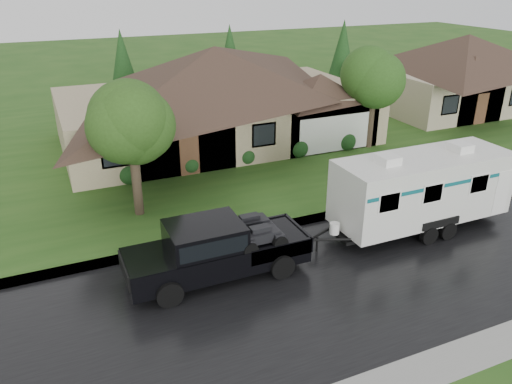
{
  "coord_description": "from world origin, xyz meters",
  "views": [
    {
      "loc": [
        -7.7,
        -14.11,
        9.76
      ],
      "look_at": [
        -0.63,
        2.0,
        1.91
      ],
      "focal_mm": 35.0,
      "sensor_mm": 36.0,
      "label": 1
    }
  ],
  "objects": [
    {
      "name": "shrub_row",
      "position": [
        2.0,
        9.3,
        0.65
      ],
      "size": [
        13.6,
        1.0,
        1.0
      ],
      "color": "#143814",
      "rests_on": "lawn"
    },
    {
      "name": "travel_trailer",
      "position": [
        5.7,
        -0.06,
        1.83
      ],
      "size": [
        7.7,
        2.7,
        3.45
      ],
      "color": "silver",
      "rests_on": "ground"
    },
    {
      "name": "ground",
      "position": [
        0.0,
        0.0,
        0.0
      ],
      "size": [
        140.0,
        140.0,
        0.0
      ],
      "primitive_type": "plane",
      "color": "#244E18",
      "rests_on": "ground"
    },
    {
      "name": "house_main",
      "position": [
        2.29,
        13.84,
        3.59
      ],
      "size": [
        19.44,
        10.8,
        6.9
      ],
      "color": "#998868",
      "rests_on": "lawn"
    },
    {
      "name": "tree_left_green",
      "position": [
        -4.56,
        5.56,
        4.02
      ],
      "size": [
        3.37,
        3.37,
        5.58
      ],
      "color": "#382B1E",
      "rests_on": "lawn"
    },
    {
      "name": "tree_right_green",
      "position": [
        9.75,
        9.06,
        4.08
      ],
      "size": [
        3.42,
        3.42,
        5.66
      ],
      "color": "#382B1E",
      "rests_on": "lawn"
    },
    {
      "name": "house_neighbor",
      "position": [
        22.27,
        14.34,
        3.32
      ],
      "size": [
        15.12,
        9.72,
        6.45
      ],
      "color": "tan",
      "rests_on": "lawn"
    },
    {
      "name": "pickup_truck",
      "position": [
        -3.11,
        -0.06,
        1.11
      ],
      "size": [
        6.24,
        2.37,
        2.08
      ],
      "color": "black",
      "rests_on": "ground"
    },
    {
      "name": "curb",
      "position": [
        0.0,
        2.25,
        0.07
      ],
      "size": [
        140.0,
        0.5,
        0.15
      ],
      "primitive_type": "cube",
      "color": "gray",
      "rests_on": "ground"
    },
    {
      "name": "road",
      "position": [
        0.0,
        -2.0,
        0.01
      ],
      "size": [
        140.0,
        8.0,
        0.01
      ],
      "primitive_type": "cube",
      "color": "black",
      "rests_on": "ground"
    },
    {
      "name": "lawn",
      "position": [
        0.0,
        15.0,
        0.07
      ],
      "size": [
        140.0,
        26.0,
        0.15
      ],
      "primitive_type": "cube",
      "color": "#244E18",
      "rests_on": "ground"
    }
  ]
}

